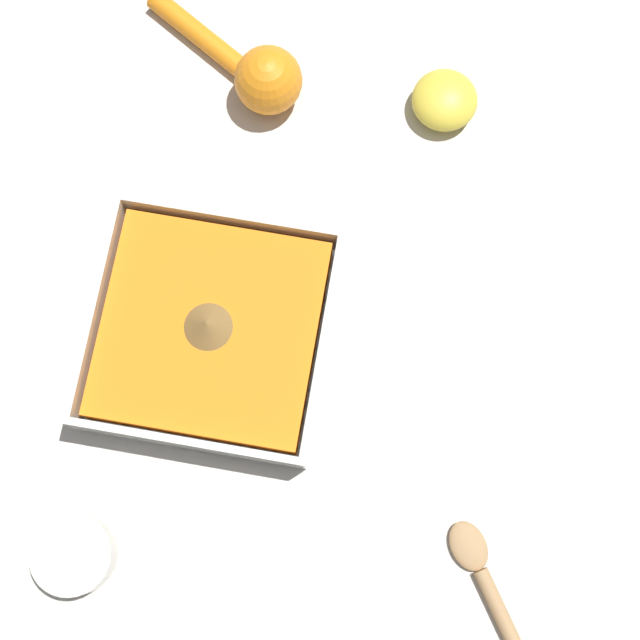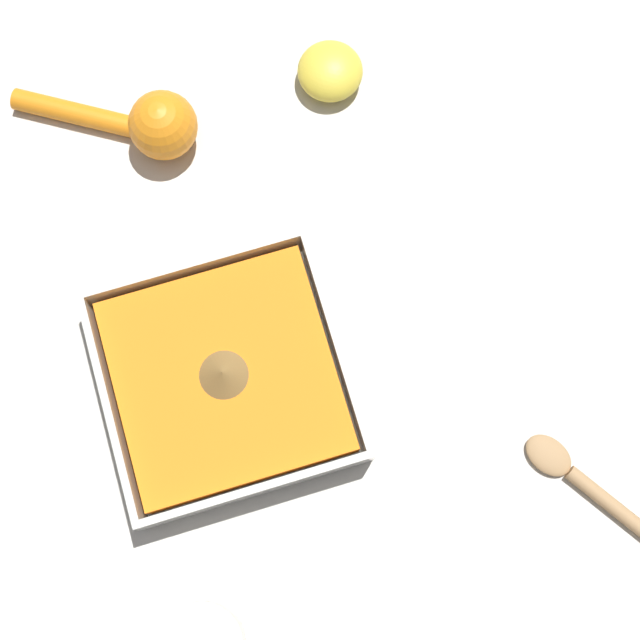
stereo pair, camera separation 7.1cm
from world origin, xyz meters
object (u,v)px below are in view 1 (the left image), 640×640
object	(u,v)px
spice_bowl	(74,554)
lemon_half	(445,100)
lemon_squeezer	(257,73)
square_dish	(211,332)

from	to	relation	value
spice_bowl	lemon_half	size ratio (longest dim) A/B	1.10
lemon_squeezer	lemon_half	distance (m)	0.16
square_dish	spice_bowl	bearing A→B (deg)	-20.56
square_dish	lemon_squeezer	world-z (taller)	lemon_squeezer
lemon_squeezer	lemon_half	xyz separation A→B (m)	(-0.01, 0.16, -0.01)
square_dish	spice_bowl	world-z (taller)	square_dish
spice_bowl	lemon_half	xyz separation A→B (m)	(-0.42, 0.23, 0.00)
square_dish	spice_bowl	size ratio (longest dim) A/B	3.00
lemon_half	lemon_squeezer	bearing A→B (deg)	-87.33
lemon_squeezer	lemon_half	size ratio (longest dim) A/B	2.67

